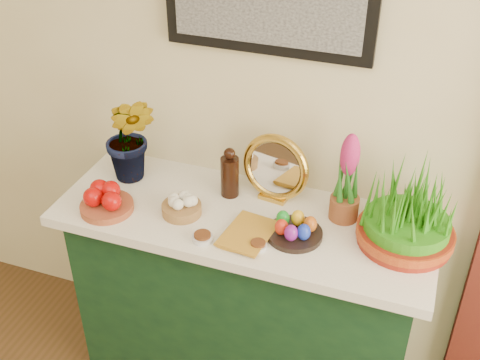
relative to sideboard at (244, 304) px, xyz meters
name	(u,v)px	position (x,y,z in m)	size (l,w,h in m)	color
sideboard	(244,304)	(0.00, 0.00, 0.00)	(1.30, 0.45, 0.85)	#153A1B
tablecloth	(245,218)	(0.00, 0.00, 0.45)	(1.40, 0.55, 0.04)	white
hyacinth_green	(129,124)	(-0.49, 0.08, 0.71)	(0.25, 0.21, 0.49)	#26701F
apple_bowl	(106,201)	(-0.49, -0.15, 0.51)	(0.26, 0.26, 0.10)	#994729
garlic_basket	(182,206)	(-0.22, -0.08, 0.50)	(0.19, 0.19, 0.08)	#92603B
vinegar_cruet	(230,174)	(-0.09, 0.10, 0.56)	(0.07, 0.07, 0.20)	black
mirror	(275,169)	(0.07, 0.14, 0.59)	(0.27, 0.10, 0.27)	gold
book	(228,227)	(-0.02, -0.11, 0.48)	(0.14, 0.21, 0.03)	#BC8423
spice_dish_left	(203,237)	(-0.09, -0.20, 0.48)	(0.07, 0.07, 0.03)	silver
spice_dish_right	(258,245)	(0.11, -0.17, 0.48)	(0.06, 0.06, 0.03)	silver
egg_plate	(294,229)	(0.21, -0.07, 0.50)	(0.20, 0.20, 0.08)	black
hyacinth_pink	(347,182)	(0.35, 0.10, 0.62)	(0.11, 0.11, 0.35)	brown
wheatgrass_sabzeh	(409,214)	(0.57, 0.03, 0.58)	(0.33, 0.33, 0.27)	maroon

